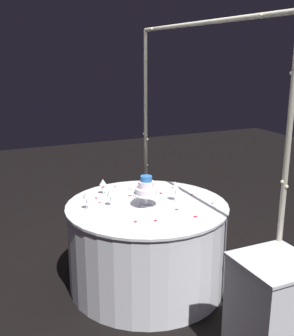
% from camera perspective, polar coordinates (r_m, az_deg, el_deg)
% --- Properties ---
extents(ground_plane, '(12.00, 12.00, 0.00)m').
position_cam_1_polar(ground_plane, '(3.78, 0.00, -15.62)').
color(ground_plane, black).
extents(decorative_arch, '(2.18, 0.06, 2.20)m').
position_cam_1_polar(decorative_arch, '(3.49, 7.02, 7.08)').
color(decorative_arch, '#B7B29E').
rests_on(decorative_arch, ground).
extents(main_table, '(1.36, 1.36, 0.74)m').
position_cam_1_polar(main_table, '(3.60, 0.00, -10.56)').
color(main_table, white).
rests_on(main_table, ground).
extents(side_table, '(0.44, 0.44, 0.78)m').
position_cam_1_polar(side_table, '(2.80, 16.79, -19.18)').
color(side_table, white).
rests_on(side_table, ground).
extents(tiered_cake, '(0.22, 0.22, 0.26)m').
position_cam_1_polar(tiered_cake, '(3.37, -0.10, -2.88)').
color(tiered_cake, silver).
rests_on(tiered_cake, main_table).
extents(wine_glass_0, '(0.06, 0.06, 0.14)m').
position_cam_1_polar(wine_glass_0, '(3.69, -6.10, -2.05)').
color(wine_glass_0, silver).
rests_on(wine_glass_0, main_table).
extents(wine_glass_1, '(0.07, 0.07, 0.18)m').
position_cam_1_polar(wine_glass_1, '(3.50, 3.91, -2.49)').
color(wine_glass_1, silver).
rests_on(wine_glass_1, main_table).
extents(wine_glass_2, '(0.06, 0.06, 0.15)m').
position_cam_1_polar(wine_glass_2, '(3.40, -5.11, -3.52)').
color(wine_glass_2, silver).
rests_on(wine_glass_2, main_table).
extents(wine_glass_3, '(0.06, 0.06, 0.16)m').
position_cam_1_polar(wine_glass_3, '(3.34, -8.35, -3.81)').
color(wine_glass_3, silver).
rests_on(wine_glass_3, main_table).
extents(cake_knife, '(0.28, 0.13, 0.01)m').
position_cam_1_polar(cake_knife, '(3.73, -0.92, -3.39)').
color(cake_knife, silver).
rests_on(cake_knife, main_table).
extents(rose_petal_0, '(0.05, 0.04, 0.00)m').
position_cam_1_polar(rose_petal_0, '(3.72, 1.90, -3.49)').
color(rose_petal_0, red).
rests_on(rose_petal_0, main_table).
extents(rose_petal_1, '(0.03, 0.03, 0.00)m').
position_cam_1_polar(rose_petal_1, '(3.52, 8.99, -4.82)').
color(rose_petal_1, red).
rests_on(rose_petal_1, main_table).
extents(rose_petal_2, '(0.04, 0.05, 0.00)m').
position_cam_1_polar(rose_petal_2, '(3.66, -2.41, -3.84)').
color(rose_petal_2, red).
rests_on(rose_petal_2, main_table).
extents(rose_petal_3, '(0.03, 0.04, 0.00)m').
position_cam_1_polar(rose_petal_3, '(3.22, 6.68, -6.68)').
color(rose_petal_3, red).
rests_on(rose_petal_3, main_table).
extents(rose_petal_4, '(0.03, 0.03, 0.00)m').
position_cam_1_polar(rose_petal_4, '(3.91, -4.39, -2.60)').
color(rose_petal_4, red).
rests_on(rose_petal_4, main_table).
extents(rose_petal_5, '(0.04, 0.04, 0.00)m').
position_cam_1_polar(rose_petal_5, '(3.13, 1.16, -7.25)').
color(rose_petal_5, red).
rests_on(rose_petal_5, main_table).
extents(rose_petal_6, '(0.03, 0.02, 0.00)m').
position_cam_1_polar(rose_petal_6, '(3.52, -6.57, -4.75)').
color(rose_petal_6, red).
rests_on(rose_petal_6, main_table).
extents(rose_petal_7, '(0.03, 0.04, 0.00)m').
position_cam_1_polar(rose_petal_7, '(3.91, -6.11, -2.61)').
color(rose_petal_7, red).
rests_on(rose_petal_7, main_table).
extents(rose_petal_8, '(0.04, 0.04, 0.00)m').
position_cam_1_polar(rose_petal_8, '(3.35, 4.11, -5.71)').
color(rose_petal_8, red).
rests_on(rose_petal_8, main_table).
extents(rose_petal_9, '(0.04, 0.03, 0.00)m').
position_cam_1_polar(rose_petal_9, '(3.63, -7.03, -4.13)').
color(rose_petal_9, red).
rests_on(rose_petal_9, main_table).
extents(rose_petal_10, '(0.04, 0.04, 0.00)m').
position_cam_1_polar(rose_petal_10, '(3.11, -1.62, -7.40)').
color(rose_petal_10, red).
rests_on(rose_petal_10, main_table).
extents(rose_petal_11, '(0.03, 0.02, 0.00)m').
position_cam_1_polar(rose_petal_11, '(3.71, 6.22, -3.66)').
color(rose_petal_11, red).
rests_on(rose_petal_11, main_table).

